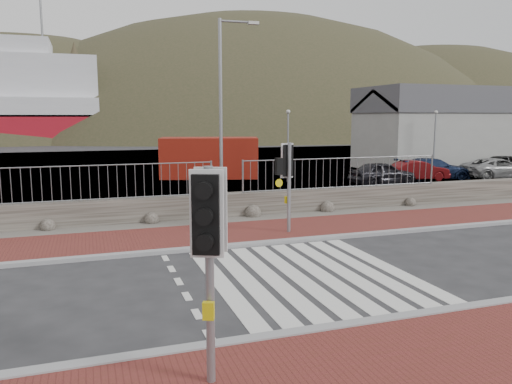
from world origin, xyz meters
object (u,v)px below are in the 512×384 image
object	(u,v)px
car_a	(382,173)
car_c	(433,169)
traffic_signal_near	(209,231)
shipping_container	(209,158)
traffic_signal_far	(288,168)
car_b	(418,170)
car_d	(498,168)
car_e	(508,164)
streetlight	(224,106)

from	to	relation	value
car_a	car_c	xyz separation A→B (m)	(4.23, 1.07, 0.00)
traffic_signal_near	shipping_container	world-z (taller)	traffic_signal_near
traffic_signal_near	car_a	bearing A→B (deg)	74.86
traffic_signal_near	traffic_signal_far	xyz separation A→B (m)	(4.47, 8.10, -0.09)
car_b	car_d	size ratio (longest dim) A/B	0.81
car_b	car_d	xyz separation A→B (m)	(5.18, -0.78, 0.03)
car_a	car_c	bearing A→B (deg)	-77.74
shipping_container	car_d	xyz separation A→B (m)	(16.41, -6.27, -0.61)
traffic_signal_near	car_a	size ratio (longest dim) A/B	0.82
traffic_signal_far	car_d	bearing A→B (deg)	-159.31
car_b	car_c	xyz separation A→B (m)	(1.27, 0.20, 0.04)
car_b	car_a	bearing A→B (deg)	112.13
traffic_signal_near	car_e	xyz separation A→B (m)	(24.84, 19.45, -1.58)
traffic_signal_far	car_e	xyz separation A→B (m)	(20.37, 11.35, -1.50)
traffic_signal_far	car_b	xyz separation A→B (m)	(12.43, 10.17, -1.53)
traffic_signal_far	car_d	world-z (taller)	traffic_signal_far
car_d	streetlight	bearing A→B (deg)	109.39
shipping_container	car_b	bearing A→B (deg)	-10.47
streetlight	shipping_container	bearing A→B (deg)	82.02
car_c	streetlight	bearing A→B (deg)	123.09
traffic_signal_near	traffic_signal_far	distance (m)	9.25
car_c	car_d	world-z (taller)	car_c
car_a	streetlight	bearing A→B (deg)	114.61
car_b	car_c	distance (m)	1.29
car_e	streetlight	bearing A→B (deg)	115.85
traffic_signal_far	car_a	distance (m)	13.35
traffic_signal_near	streetlight	size ratio (longest dim) A/B	0.42
car_a	car_d	size ratio (longest dim) A/B	0.84
streetlight	shipping_container	xyz separation A→B (m)	(2.17, 11.58, -2.88)
traffic_signal_far	car_b	distance (m)	16.13
car_a	car_e	size ratio (longest dim) A/B	1.01
car_b	car_e	world-z (taller)	car_e
traffic_signal_near	car_e	bearing A→B (deg)	61.62
streetlight	shipping_container	world-z (taller)	streetlight
car_a	car_c	size ratio (longest dim) A/B	0.85
traffic_signal_near	shipping_container	xyz separation A→B (m)	(5.67, 23.75, -0.99)
car_a	car_c	distance (m)	4.37
traffic_signal_far	car_c	xyz separation A→B (m)	(13.70, 10.37, -1.49)
car_b	car_d	world-z (taller)	car_d
traffic_signal_near	car_a	xyz separation A→B (m)	(13.94, 17.39, -1.58)
streetlight	car_c	size ratio (longest dim) A/B	1.65
traffic_signal_far	car_e	world-z (taller)	traffic_signal_far
traffic_signal_near	car_c	bearing A→B (deg)	69.02
traffic_signal_near	traffic_signal_far	size ratio (longest dim) A/B	1.05
car_c	shipping_container	bearing A→B (deg)	76.96
traffic_signal_far	car_a	size ratio (longest dim) A/B	0.78
shipping_container	car_e	world-z (taller)	shipping_container
streetlight	car_e	bearing A→B (deg)	21.47
car_e	shipping_container	bearing A→B (deg)	84.38
shipping_container	car_a	world-z (taller)	shipping_container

